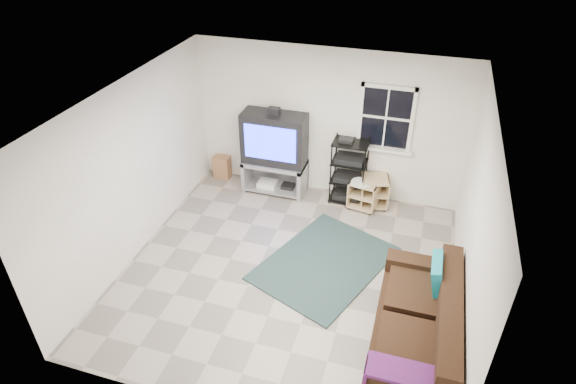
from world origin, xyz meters
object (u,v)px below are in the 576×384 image
(tv_unit, at_px, (275,147))
(side_table_left, at_px, (374,190))
(av_rack, at_px, (348,175))
(side_table_right, at_px, (365,191))
(sofa, at_px, (418,329))

(tv_unit, xyz_separation_m, side_table_left, (1.76, 0.08, -0.59))
(av_rack, xyz_separation_m, side_table_right, (0.31, -0.09, -0.21))
(tv_unit, height_order, side_table_left, tv_unit)
(av_rack, relative_size, side_table_left, 2.15)
(side_table_right, height_order, sofa, sofa)
(av_rack, distance_m, side_table_left, 0.51)
(side_table_left, relative_size, side_table_right, 1.03)
(tv_unit, bearing_deg, side_table_right, -1.06)
(sofa, bearing_deg, tv_unit, 133.50)
(side_table_left, bearing_deg, side_table_right, -142.45)
(tv_unit, height_order, side_table_right, tv_unit)
(side_table_right, bearing_deg, tv_unit, 178.94)
(sofa, bearing_deg, av_rack, 115.70)
(sofa, bearing_deg, side_table_right, 111.16)
(side_table_left, height_order, side_table_right, side_table_left)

